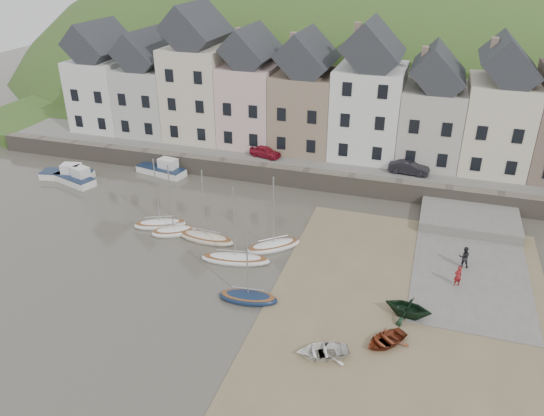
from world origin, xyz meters
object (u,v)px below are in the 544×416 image
(sailboat_0, at_px, (160,224))
(rowboat_red, at_px, (385,340))
(person_dark, at_px, (464,257))
(car_right, at_px, (409,167))
(car_left, at_px, (265,152))
(rowboat_green, at_px, (408,307))
(rowboat_white, at_px, (322,351))
(person_red, at_px, (458,276))

(sailboat_0, bearing_deg, rowboat_red, -24.34)
(person_dark, xyz_separation_m, car_right, (-5.08, 12.92, 1.27))
(person_dark, xyz_separation_m, car_left, (-19.47, 12.92, 1.22))
(car_left, distance_m, car_right, 14.39)
(person_dark, bearing_deg, car_right, -73.45)
(rowboat_green, bearing_deg, sailboat_0, -97.13)
(rowboat_white, relative_size, rowboat_red, 1.07)
(rowboat_red, height_order, person_dark, person_dark)
(sailboat_0, height_order, person_red, sailboat_0)
(sailboat_0, distance_m, car_left, 14.88)
(person_red, xyz_separation_m, car_right, (-4.65, 15.49, 1.33))
(car_left, bearing_deg, sailboat_0, 175.58)
(car_right, bearing_deg, sailboat_0, 131.21)
(rowboat_red, distance_m, person_dark, 10.96)
(person_dark, distance_m, car_left, 23.39)
(rowboat_green, relative_size, person_red, 1.88)
(rowboat_red, bearing_deg, person_red, 102.63)
(person_dark, bearing_deg, rowboat_green, 59.36)
(rowboat_white, bearing_deg, person_dark, 124.15)
(rowboat_white, distance_m, person_dark, 14.39)
(car_right, bearing_deg, car_left, 94.89)
(person_red, bearing_deg, rowboat_green, 28.74)
(rowboat_red, xyz_separation_m, car_right, (-0.66, 22.92, 1.87))
(person_dark, relative_size, car_left, 0.50)
(person_red, bearing_deg, car_right, -100.89)
(rowboat_green, relative_size, rowboat_red, 1.03)
(person_red, distance_m, car_right, 16.23)
(person_red, bearing_deg, car_left, -66.74)
(car_left, bearing_deg, rowboat_red, -132.71)
(rowboat_green, bearing_deg, car_left, -132.28)
(rowboat_green, xyz_separation_m, car_right, (-1.69, 19.94, 1.40))
(rowboat_red, relative_size, person_dark, 1.70)
(person_red, bearing_deg, rowboat_red, 34.14)
(sailboat_0, bearing_deg, rowboat_green, -15.97)
(rowboat_red, height_order, person_red, person_red)
(car_left, height_order, car_right, car_right)
(rowboat_green, height_order, person_dark, person_dark)
(rowboat_white, relative_size, person_dark, 1.82)
(person_red, bearing_deg, person_dark, -126.94)
(rowboat_green, bearing_deg, person_dark, 163.12)
(sailboat_0, bearing_deg, person_red, -3.59)
(sailboat_0, distance_m, rowboat_green, 21.59)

